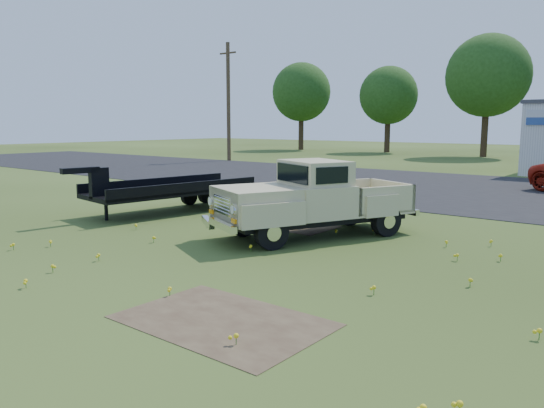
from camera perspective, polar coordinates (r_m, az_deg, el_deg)
The scene contains 10 objects.
ground at distance 11.06m, azimuth -0.03°, elevation -6.36°, with size 140.00×140.00×0.00m, color #2C4014.
asphalt_lot at distance 24.44m, azimuth 22.61°, elevation 1.24°, with size 90.00×14.00×0.02m, color black.
dirt_patch_a at distance 7.97m, azimuth -5.28°, elevation -12.43°, with size 3.00×2.00×0.01m, color #493627.
dirt_patch_b at distance 14.96m, azimuth 2.41°, elevation -2.41°, with size 2.20×1.60×0.01m, color #493627.
utility_pole_west at distance 41.79m, azimuth -4.71°, elevation 10.98°, with size 1.60×0.30×9.00m.
treeline_a at distance 59.59m, azimuth 3.18°, elevation 11.92°, with size 6.40×6.40×9.52m.
treeline_b at distance 55.24m, azimuth 12.42°, elevation 11.33°, with size 5.76×5.76×8.57m.
treeline_c at distance 50.20m, azimuth 22.20°, elevation 12.65°, with size 7.04×7.04×10.47m.
vintage_pickup_truck at distance 13.54m, azimuth 4.59°, elevation 0.60°, with size 2.10×5.39×1.96m, color tan, non-canonical shape.
flatbed_trailer at distance 17.58m, azimuth -10.80°, elevation 1.80°, with size 2.00×5.99×1.63m, color black, non-canonical shape.
Camera 1 is at (6.70, -8.33, 2.86)m, focal length 35.00 mm.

